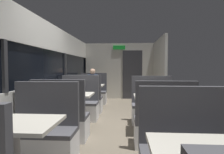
# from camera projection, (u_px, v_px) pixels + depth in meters

# --- Properties ---
(ground_plane) EXTENTS (3.30, 9.20, 0.02)m
(ground_plane) POSITION_uv_depth(u_px,v_px,m) (113.00, 130.00, 4.14)
(ground_plane) COLOR #665B4C
(carriage_window_panel_left) EXTENTS (0.09, 8.48, 2.30)m
(carriage_window_panel_left) POSITION_uv_depth(u_px,v_px,m) (44.00, 77.00, 4.18)
(carriage_window_panel_left) COLOR beige
(carriage_window_panel_left) RESTS_ON ground_plane
(carriage_end_bulkhead) EXTENTS (2.90, 0.11, 2.30)m
(carriage_end_bulkhead) POSITION_uv_depth(u_px,v_px,m) (120.00, 71.00, 8.26)
(carriage_end_bulkhead) COLOR beige
(carriage_end_bulkhead) RESTS_ON ground_plane
(carriage_aisle_panel_right) EXTENTS (0.08, 2.40, 2.30)m
(carriage_aisle_panel_right) POSITION_uv_depth(u_px,v_px,m) (159.00, 72.00, 6.97)
(carriage_aisle_panel_right) COLOR beige
(carriage_aisle_panel_right) RESTS_ON ground_plane
(dining_table_near_window) EXTENTS (0.90, 0.70, 0.74)m
(dining_table_near_window) POSITION_uv_depth(u_px,v_px,m) (15.00, 131.00, 2.09)
(dining_table_near_window) COLOR #9E9EA3
(dining_table_near_window) RESTS_ON ground_plane
(bench_near_window_facing_entry) EXTENTS (0.95, 0.50, 1.10)m
(bench_near_window_facing_entry) POSITION_uv_depth(u_px,v_px,m) (43.00, 137.00, 2.80)
(bench_near_window_facing_entry) COLOR silver
(bench_near_window_facing_entry) RESTS_ON ground_plane
(dining_table_mid_window) EXTENTS (0.90, 0.70, 0.74)m
(dining_table_mid_window) POSITION_uv_depth(u_px,v_px,m) (71.00, 98.00, 4.27)
(dining_table_mid_window) COLOR #9E9EA3
(dining_table_mid_window) RESTS_ON ground_plane
(bench_mid_window_facing_end) EXTENTS (0.95, 0.50, 1.10)m
(bench_mid_window_facing_end) POSITION_uv_depth(u_px,v_px,m) (61.00, 122.00, 3.59)
(bench_mid_window_facing_end) COLOR silver
(bench_mid_window_facing_end) RESTS_ON ground_plane
(bench_mid_window_facing_entry) EXTENTS (0.95, 0.50, 1.10)m
(bench_mid_window_facing_entry) POSITION_uv_depth(u_px,v_px,m) (79.00, 106.00, 4.98)
(bench_mid_window_facing_entry) COLOR silver
(bench_mid_window_facing_entry) RESTS_ON ground_plane
(dining_table_far_window) EXTENTS (0.90, 0.70, 0.74)m
(dining_table_far_window) POSITION_uv_depth(u_px,v_px,m) (90.00, 88.00, 6.45)
(dining_table_far_window) COLOR #9E9EA3
(dining_table_far_window) RESTS_ON ground_plane
(bench_far_window_facing_end) EXTENTS (0.95, 0.50, 1.10)m
(bench_far_window_facing_end) POSITION_uv_depth(u_px,v_px,m) (85.00, 101.00, 5.77)
(bench_far_window_facing_end) COLOR silver
(bench_far_window_facing_end) RESTS_ON ground_plane
(bench_far_window_facing_entry) EXTENTS (0.95, 0.50, 1.10)m
(bench_far_window_facing_entry) POSITION_uv_depth(u_px,v_px,m) (93.00, 94.00, 7.16)
(bench_far_window_facing_entry) COLOR silver
(bench_far_window_facing_entry) RESTS_ON ground_plane
(dining_table_rear_aisle) EXTENTS (0.90, 0.70, 0.74)m
(dining_table_rear_aisle) POSITION_uv_depth(u_px,v_px,m) (157.00, 101.00, 3.95)
(dining_table_rear_aisle) COLOR #9E9EA3
(dining_table_rear_aisle) RESTS_ON ground_plane
(bench_rear_aisle_facing_end) EXTENTS (0.95, 0.50, 1.10)m
(bench_rear_aisle_facing_end) POSITION_uv_depth(u_px,v_px,m) (163.00, 127.00, 3.27)
(bench_rear_aisle_facing_end) COLOR silver
(bench_rear_aisle_facing_end) RESTS_ON ground_plane
(bench_rear_aisle_facing_entry) EXTENTS (0.95, 0.50, 1.10)m
(bench_rear_aisle_facing_entry) POSITION_uv_depth(u_px,v_px,m) (152.00, 109.00, 4.66)
(bench_rear_aisle_facing_entry) COLOR silver
(bench_rear_aisle_facing_entry) RESTS_ON ground_plane
(seated_passenger) EXTENTS (0.47, 0.55, 1.26)m
(seated_passenger) POSITION_uv_depth(u_px,v_px,m) (93.00, 89.00, 7.08)
(seated_passenger) COLOR #26262D
(seated_passenger) RESTS_ON ground_plane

